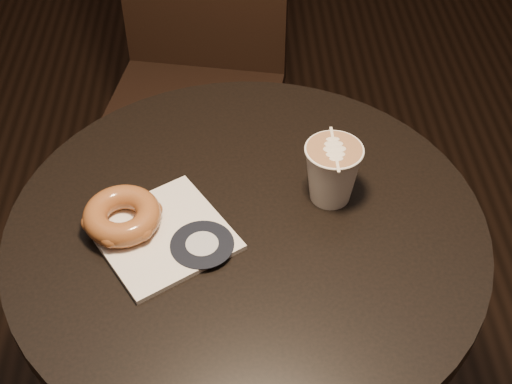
% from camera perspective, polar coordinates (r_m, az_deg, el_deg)
% --- Properties ---
extents(cafe_table, '(0.70, 0.70, 0.75)m').
position_cam_1_polar(cafe_table, '(1.19, -0.67, -9.12)').
color(cafe_table, black).
rests_on(cafe_table, ground).
extents(chair, '(0.47, 0.47, 1.01)m').
position_cam_1_polar(chair, '(1.72, -4.65, 11.17)').
color(chair, black).
rests_on(chair, ground).
extents(pastry_bag, '(0.24, 0.24, 0.01)m').
position_cam_1_polar(pastry_bag, '(1.02, -7.45, -3.44)').
color(pastry_bag, white).
rests_on(pastry_bag, cafe_table).
extents(doughnut, '(0.11, 0.11, 0.04)m').
position_cam_1_polar(doughnut, '(1.03, -10.67, -1.87)').
color(doughnut, brown).
rests_on(doughnut, pastry_bag).
extents(latte_cup, '(0.09, 0.09, 0.10)m').
position_cam_1_polar(latte_cup, '(1.05, 6.10, 1.51)').
color(latte_cup, white).
rests_on(latte_cup, cafe_table).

